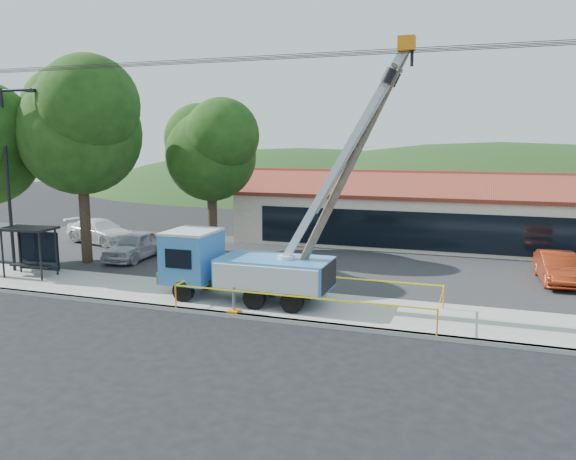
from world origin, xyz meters
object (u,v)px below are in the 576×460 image
at_px(utility_truck, 242,263).
at_px(car_white, 101,244).
at_px(car_red, 556,285).
at_px(leaning_pole, 347,170).
at_px(bus_shelter, 31,240).
at_px(car_silver, 135,261).

xyz_separation_m(utility_truck, car_white, (-13.78, 9.11, -1.68)).
bearing_deg(car_red, utility_truck, -153.28).
relative_size(leaning_pole, car_white, 1.90).
bearing_deg(utility_truck, car_white, 146.53).
bearing_deg(bus_shelter, car_red, 11.63).
height_order(utility_truck, car_white, utility_truck).
relative_size(utility_truck, leaning_pole, 1.01).
relative_size(utility_truck, car_silver, 2.22).
distance_m(utility_truck, car_white, 16.60).
bearing_deg(car_white, car_red, -78.16).
relative_size(utility_truck, bus_shelter, 3.88).
xyz_separation_m(utility_truck, bus_shelter, (-11.19, 0.58, 0.20)).
height_order(leaning_pole, car_white, leaning_pole).
height_order(car_silver, car_red, car_silver).
bearing_deg(car_red, bus_shelter, -167.83).
distance_m(car_red, car_white, 26.31).
distance_m(bus_shelter, car_white, 9.11).
bearing_deg(car_silver, utility_truck, -35.41).
relative_size(leaning_pole, car_red, 2.32).
bearing_deg(utility_truck, leaning_pole, 3.62).
bearing_deg(leaning_pole, utility_truck, -176.38).
height_order(leaning_pole, car_silver, leaning_pole).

